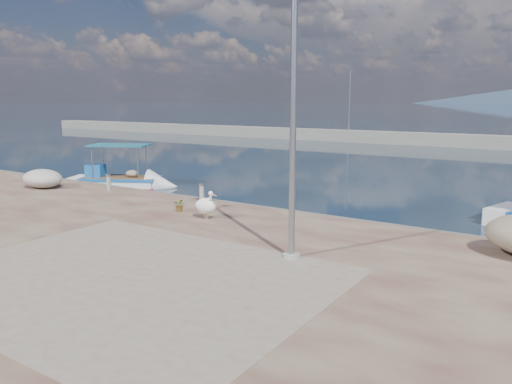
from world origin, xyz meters
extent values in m
plane|color=#162635|center=(0.00, 0.00, 0.00)|extent=(1400.00, 1400.00, 0.00)
cube|color=gray|center=(1.00, -3.00, 0.50)|extent=(9.00, 7.00, 0.01)
cube|color=gray|center=(0.00, 40.00, 0.60)|extent=(120.00, 2.20, 1.20)
cylinder|color=gray|center=(-12.00, 40.00, 4.00)|extent=(0.16, 0.16, 7.00)
cone|color=#28384C|center=(-70.00, 650.00, 8.00)|extent=(220.00, 220.00, 16.00)
cube|color=white|center=(-10.48, 6.99, 0.07)|extent=(5.55, 3.99, 0.87)
cube|color=#1858A1|center=(-10.48, 6.99, 0.46)|extent=(4.24, 3.36, 0.13)
cube|color=#B2152C|center=(-10.48, 6.99, 0.02)|extent=(4.23, 3.34, 0.11)
cube|color=#1858A1|center=(-11.67, 6.39, 0.83)|extent=(1.11, 1.11, 0.64)
cube|color=#195467|center=(-10.48, 6.99, 2.16)|extent=(3.37, 2.81, 0.07)
cylinder|color=tan|center=(-1.10, 2.34, 0.63)|extent=(0.03, 0.03, 0.25)
cylinder|color=tan|center=(-0.98, 2.32, 0.63)|extent=(0.03, 0.03, 0.25)
ellipsoid|color=white|center=(-1.04, 2.33, 0.95)|extent=(0.84, 0.62, 0.54)
cylinder|color=white|center=(-0.81, 2.28, 1.22)|extent=(0.19, 0.14, 0.46)
sphere|color=white|center=(-0.78, 2.27, 1.42)|extent=(0.15, 0.15, 0.15)
cone|color=#EE825C|center=(-0.60, 2.23, 1.38)|extent=(0.37, 0.16, 0.11)
cylinder|color=gray|center=(3.40, 0.29, 4.00)|extent=(0.16, 0.16, 7.00)
cylinder|color=gray|center=(3.40, 0.29, 0.55)|extent=(0.44, 0.44, 0.10)
cylinder|color=gray|center=(-3.01, 4.50, 0.85)|extent=(0.18, 0.18, 0.70)
cylinder|color=gray|center=(-3.01, 4.50, 1.20)|extent=(0.24, 0.24, 0.06)
cylinder|color=gray|center=(-7.99, 4.12, 0.85)|extent=(0.18, 0.18, 0.70)
cylinder|color=gray|center=(-7.99, 4.12, 1.20)|extent=(0.24, 0.24, 0.06)
imported|color=#33722D|center=(-2.54, 2.71, 0.73)|extent=(0.50, 0.46, 0.46)
ellipsoid|color=beige|center=(-11.07, 2.95, 0.92)|extent=(2.05, 1.49, 0.84)
camera|label=1|loc=(9.35, -10.35, 4.45)|focal=35.00mm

